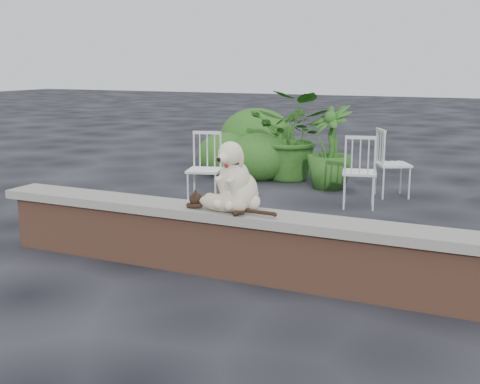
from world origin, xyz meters
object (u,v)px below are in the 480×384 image
at_px(chair_e, 393,163).
at_px(dog, 239,174).
at_px(cat, 223,202).
at_px(chair_a, 204,169).
at_px(chair_c, 359,171).
at_px(potted_plant_b, 330,147).
at_px(potted_plant_a, 294,135).

bearing_deg(chair_e, dog, 141.79).
xyz_separation_m(cat, chair_a, (-1.46, 2.37, -0.20)).
bearing_deg(chair_c, cat, 68.39).
bearing_deg(potted_plant_b, chair_e, -11.02).
bearing_deg(potted_plant_b, chair_a, -124.90).
distance_m(dog, chair_e, 3.78).
height_order(chair_e, chair_c, same).
bearing_deg(potted_plant_a, chair_a, -102.04).
relative_size(cat, chair_e, 1.06).
distance_m(cat, potted_plant_a, 4.60).
relative_size(chair_a, potted_plant_b, 0.77).
height_order(dog, potted_plant_a, potted_plant_a).
relative_size(dog, chair_c, 0.65).
xyz_separation_m(dog, potted_plant_b, (-0.36, 3.90, -0.27)).
bearing_deg(dog, chair_e, 90.82).
distance_m(dog, potted_plant_b, 3.93).
xyz_separation_m(chair_c, potted_plant_a, (-1.42, 1.43, 0.24)).
height_order(cat, potted_plant_a, potted_plant_a).
relative_size(chair_a, potted_plant_a, 0.67).
xyz_separation_m(chair_a, potted_plant_b, (1.17, 1.68, 0.14)).
relative_size(chair_c, chair_a, 1.00).
bearing_deg(cat, potted_plant_a, 112.57).
distance_m(dog, chair_c, 2.96).
distance_m(chair_e, chair_a, 2.61).
xyz_separation_m(chair_c, chair_a, (-1.87, -0.69, 0.00)).
xyz_separation_m(cat, chair_e, (0.68, 3.86, -0.20)).
xyz_separation_m(dog, chair_e, (0.60, 3.71, -0.41)).
height_order(dog, chair_a, dog).
height_order(cat, chair_c, chair_c).
distance_m(chair_a, potted_plant_b, 2.06).
height_order(cat, chair_a, chair_a).
bearing_deg(cat, chair_c, 92.29).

